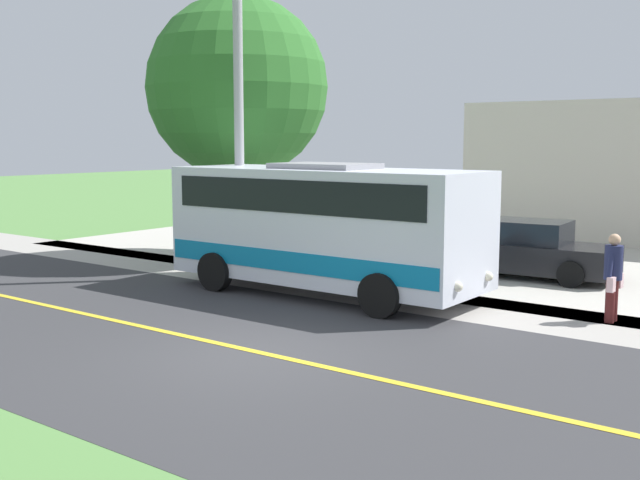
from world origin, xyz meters
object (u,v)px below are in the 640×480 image
pedestrian_with_bags (613,275)px  street_light_pole (235,109)px  shuttle_bus_front (325,223)px  parked_car_near (524,250)px  tree_curbside (238,88)px

pedestrian_with_bags → street_light_pole: bearing=-84.7°
shuttle_bus_front → street_light_pole: bearing=-96.1°
parked_car_near → pedestrian_with_bags: bearing=41.3°
pedestrian_with_bags → parked_car_near: pedestrian_with_bags is taller
pedestrian_with_bags → tree_curbside: size_ratio=0.22×
tree_curbside → street_light_pole: bearing=41.8°
pedestrian_with_bags → parked_car_near: 4.95m
pedestrian_with_bags → street_light_pole: street_light_pole is taller
shuttle_bus_front → tree_curbside: 6.87m
parked_car_near → tree_curbside: tree_curbside is taller
shuttle_bus_front → pedestrian_with_bags: 6.16m
shuttle_bus_front → street_light_pole: street_light_pole is taller
shuttle_bus_front → street_light_pole: (-0.32, -3.01, 2.61)m
parked_car_near → street_light_pole: bearing=-51.8°
street_light_pole → tree_curbside: bearing=-138.2°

